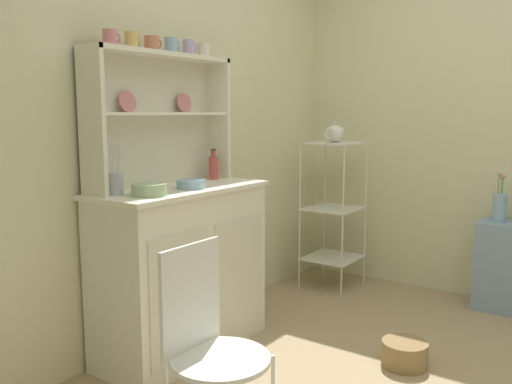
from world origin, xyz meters
TOP-DOWN VIEW (x-y plane):
  - wall_back at (0.00, 1.62)m, footprint 3.84×0.05m
  - hutch_cabinet at (-0.27, 1.37)m, footprint 1.03×0.45m
  - hutch_shelf_unit at (-0.27, 1.53)m, footprint 0.96×0.18m
  - bakers_rack at (1.22, 1.22)m, footprint 0.41×0.37m
  - wire_chair at (-0.98, 0.58)m, footprint 0.36×0.36m
  - floor_basket at (0.26, 0.29)m, footprint 0.24×0.24m
  - cup_rose_0 at (-0.61, 1.49)m, footprint 0.08×0.07m
  - cup_gold_1 at (-0.47, 1.49)m, footprint 0.08×0.07m
  - cup_terracotta_2 at (-0.33, 1.49)m, footprint 0.09×0.08m
  - cup_sky_3 at (-0.19, 1.49)m, footprint 0.08×0.07m
  - cup_lilac_4 at (-0.05, 1.49)m, footprint 0.08×0.06m
  - cup_cream_5 at (0.08, 1.49)m, footprint 0.08×0.07m
  - bowl_mixing_large at (-0.57, 1.29)m, footprint 0.17×0.17m
  - bowl_floral_medium at (-0.27, 1.29)m, footprint 0.15×0.15m
  - jam_bottle at (0.11, 1.45)m, footprint 0.06×0.06m
  - utensil_jar at (-0.65, 1.45)m, footprint 0.08×0.08m
  - porcelain_teapot at (1.22, 1.22)m, footprint 0.22×0.13m
  - flower_vase at (1.44, 0.10)m, footprint 0.09×0.09m

SIDE VIEW (x-z plane):
  - floor_basket at x=0.26m, z-range 0.00..0.13m
  - hutch_cabinet at x=-0.27m, z-range 0.01..0.93m
  - wire_chair at x=-0.98m, z-range 0.09..0.94m
  - bakers_rack at x=1.22m, z-range 0.10..1.20m
  - flower_vase at x=1.44m, z-range 0.53..0.87m
  - bowl_floral_medium at x=-0.27m, z-range 0.92..0.97m
  - bowl_mixing_large at x=-0.57m, z-range 0.92..0.98m
  - utensil_jar at x=-0.65m, z-range 0.85..1.10m
  - jam_bottle at x=0.11m, z-range 0.90..1.08m
  - porcelain_teapot at x=1.22m, z-range 1.09..1.24m
  - wall_back at x=0.00m, z-range 0.00..2.50m
  - hutch_shelf_unit at x=-0.27m, z-range 0.98..1.69m
  - cup_terracotta_2 at x=-0.33m, z-range 1.63..1.71m
  - cup_rose_0 at x=-0.61m, z-range 1.63..1.71m
  - cup_cream_5 at x=0.08m, z-range 1.63..1.71m
  - cup_gold_1 at x=-0.47m, z-range 1.63..1.71m
  - cup_sky_3 at x=-0.19m, z-range 1.63..1.72m
  - cup_lilac_4 at x=-0.05m, z-range 1.63..1.72m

